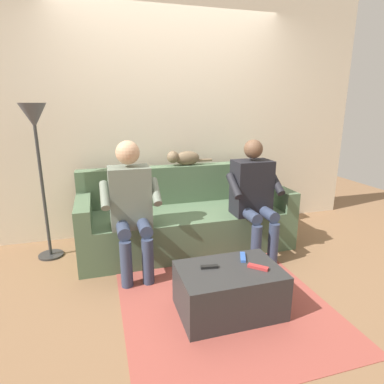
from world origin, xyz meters
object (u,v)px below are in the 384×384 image
at_px(coffee_table, 229,290).
at_px(remote_red, 258,267).
at_px(cat_on_backrest, 183,158).
at_px(couch, 185,219).
at_px(floor_lamp, 36,134).
at_px(person_left_seated, 254,193).
at_px(person_right_seated, 131,201).
at_px(remote_blue, 243,257).
at_px(remote_black, 209,267).

bearing_deg(coffee_table, remote_red, 165.63).
bearing_deg(coffee_table, cat_on_backrest, -92.34).
bearing_deg(couch, floor_lamp, -4.24).
relative_size(cat_on_backrest, remote_red, 3.53).
relative_size(person_left_seated, person_right_seated, 0.98).
bearing_deg(coffee_table, couch, -90.00).
bearing_deg(remote_blue, person_right_seated, 68.95).
xyz_separation_m(person_left_seated, remote_black, (0.73, 0.79, -0.29)).
relative_size(cat_on_backrest, remote_blue, 3.54).
bearing_deg(remote_blue, person_left_seated, -9.19).
xyz_separation_m(couch, remote_red, (-0.20, 1.29, 0.07)).
bearing_deg(remote_black, cat_on_backrest, -89.38).
relative_size(person_left_seated, remote_blue, 7.87).
bearing_deg(cat_on_backrest, remote_black, 82.32).
relative_size(remote_black, floor_lamp, 0.09).
xyz_separation_m(person_left_seated, cat_on_backrest, (0.54, -0.68, 0.27)).
distance_m(person_right_seated, remote_blue, 1.09).
bearing_deg(remote_red, cat_on_backrest, -41.40).
bearing_deg(person_right_seated, cat_on_backrest, -134.46).
bearing_deg(person_left_seated, cat_on_backrest, -51.51).
bearing_deg(cat_on_backrest, couch, 77.45).
relative_size(couch, remote_black, 17.11).
distance_m(person_right_seated, cat_on_backrest, 0.98).
distance_m(person_right_seated, floor_lamp, 1.08).
relative_size(coffee_table, remote_red, 5.01).
bearing_deg(remote_blue, coffee_table, 150.19).
height_order(coffee_table, person_left_seated, person_left_seated).
xyz_separation_m(person_right_seated, remote_blue, (-0.76, 0.72, -0.30)).
distance_m(person_left_seated, floor_lamp, 2.12).
height_order(cat_on_backrest, floor_lamp, floor_lamp).
distance_m(person_left_seated, cat_on_backrest, 0.90).
bearing_deg(cat_on_backrest, person_left_seated, 128.49).
relative_size(person_left_seated, cat_on_backrest, 2.22).
bearing_deg(remote_red, remote_black, 26.09).
relative_size(couch, coffee_table, 2.95).
height_order(cat_on_backrest, remote_red, cat_on_backrest).
distance_m(couch, person_left_seated, 0.80).
height_order(couch, cat_on_backrest, cat_on_backrest).
bearing_deg(floor_lamp, person_right_seated, 147.45).
distance_m(cat_on_backrest, remote_red, 1.67).
xyz_separation_m(cat_on_backrest, floor_lamp, (1.44, 0.18, 0.32)).
relative_size(person_right_seated, remote_black, 9.31).
bearing_deg(person_left_seated, person_right_seated, -0.08).
height_order(remote_red, floor_lamp, floor_lamp).
distance_m(cat_on_backrest, floor_lamp, 1.49).
relative_size(person_right_seated, remote_red, 8.05).
height_order(coffee_table, remote_black, remote_black).
relative_size(coffee_table, remote_blue, 5.01).
xyz_separation_m(coffee_table, remote_black, (0.14, -0.05, 0.18)).
distance_m(remote_red, remote_blue, 0.18).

